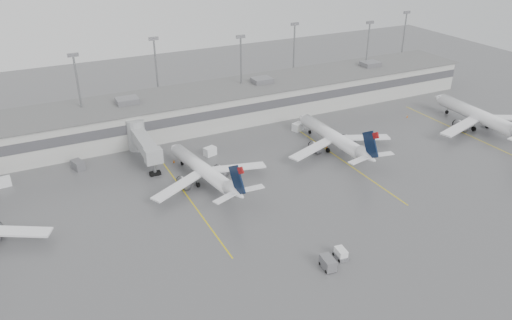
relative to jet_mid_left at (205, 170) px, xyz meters
name	(u,v)px	position (x,y,z in m)	size (l,w,h in m)	color
ground	(341,242)	(12.61, -28.23, -2.83)	(260.00, 260.00, 0.00)	#4F4F52
terminal	(209,106)	(12.60, 29.75, 1.34)	(152.00, 17.00, 9.45)	#B4B4AF
light_masts	(199,70)	(12.61, 35.52, 9.20)	(142.40, 8.00, 20.60)	gray
jet_bridge_right	(141,140)	(-7.89, 17.49, 1.04)	(4.00, 17.20, 7.00)	gray
stand_markings	(272,179)	(12.61, -4.23, -2.82)	(105.25, 40.00, 0.01)	#DAC20C
jet_mid_left	(205,170)	(0.00, 0.00, 0.00)	(24.79, 28.00, 9.10)	white
jet_mid_right	(335,138)	(31.57, 1.67, 0.13)	(26.22, 29.38, 9.51)	white
jet_far_right	(481,116)	(70.40, -4.17, 0.43)	(28.92, 32.49, 10.50)	white
baggage_tug	(341,254)	(10.14, -31.46, -2.20)	(1.87, 2.67, 1.62)	white
baggage_cart	(328,263)	(6.94, -32.66, -1.87)	(1.92, 3.01, 1.84)	slate
gse_uld_a	(4,182)	(-35.53, 16.38, -1.93)	(2.53, 1.69, 1.79)	white
gse_uld_b	(210,151)	(5.55, 11.43, -1.92)	(2.57, 1.72, 1.82)	white
gse_uld_c	(298,127)	(29.91, 14.82, -1.88)	(2.69, 1.80, 1.91)	white
gse_loader	(78,165)	(-21.47, 17.42, -1.89)	(1.88, 3.01, 1.88)	slate
cone_b	(174,161)	(-2.75, 11.48, -2.51)	(0.40, 0.40, 0.64)	orange
cone_c	(327,147)	(30.52, 2.95, -2.50)	(0.41, 0.41, 0.65)	orange
cone_d	(407,116)	(59.83, 9.55, -2.52)	(0.39, 0.39, 0.63)	orange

